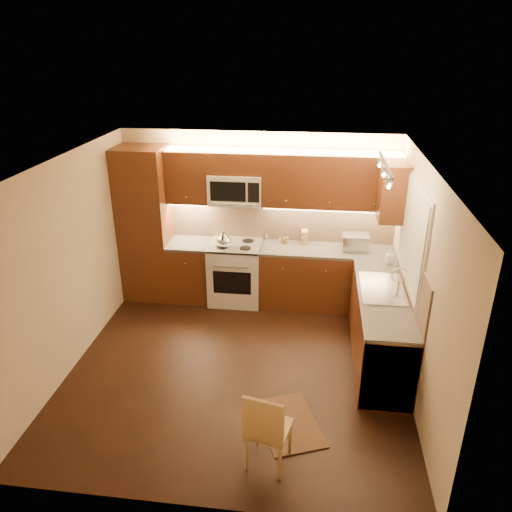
# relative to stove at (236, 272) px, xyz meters

# --- Properties ---
(floor) EXTENTS (4.00, 4.00, 0.01)m
(floor) POSITION_rel_stove_xyz_m (0.30, -1.68, -0.46)
(floor) COLOR black
(floor) RESTS_ON ground
(ceiling) EXTENTS (4.00, 4.00, 0.01)m
(ceiling) POSITION_rel_stove_xyz_m (0.30, -1.68, 2.04)
(ceiling) COLOR beige
(ceiling) RESTS_ON ground
(wall_back) EXTENTS (4.00, 0.01, 2.50)m
(wall_back) POSITION_rel_stove_xyz_m (0.30, 0.32, 0.79)
(wall_back) COLOR #C2AD8E
(wall_back) RESTS_ON ground
(wall_front) EXTENTS (4.00, 0.01, 2.50)m
(wall_front) POSITION_rel_stove_xyz_m (0.30, -3.67, 0.79)
(wall_front) COLOR #C2AD8E
(wall_front) RESTS_ON ground
(wall_left) EXTENTS (0.01, 4.00, 2.50)m
(wall_left) POSITION_rel_stove_xyz_m (-1.70, -1.68, 0.79)
(wall_left) COLOR #C2AD8E
(wall_left) RESTS_ON ground
(wall_right) EXTENTS (0.01, 4.00, 2.50)m
(wall_right) POSITION_rel_stove_xyz_m (2.30, -1.68, 0.79)
(wall_right) COLOR #C2AD8E
(wall_right) RESTS_ON ground
(pantry) EXTENTS (0.70, 0.60, 2.30)m
(pantry) POSITION_rel_stove_xyz_m (-1.35, 0.02, 0.69)
(pantry) COLOR #4A270F
(pantry) RESTS_ON floor
(base_cab_back_left) EXTENTS (0.62, 0.60, 0.86)m
(base_cab_back_left) POSITION_rel_stove_xyz_m (-0.69, 0.02, -0.03)
(base_cab_back_left) COLOR #4A270F
(base_cab_back_left) RESTS_ON floor
(counter_back_left) EXTENTS (0.62, 0.60, 0.04)m
(counter_back_left) POSITION_rel_stove_xyz_m (-0.69, 0.02, 0.42)
(counter_back_left) COLOR #353330
(counter_back_left) RESTS_ON base_cab_back_left
(base_cab_back_right) EXTENTS (1.92, 0.60, 0.86)m
(base_cab_back_right) POSITION_rel_stove_xyz_m (1.34, 0.02, -0.03)
(base_cab_back_right) COLOR #4A270F
(base_cab_back_right) RESTS_ON floor
(counter_back_right) EXTENTS (1.92, 0.60, 0.04)m
(counter_back_right) POSITION_rel_stove_xyz_m (1.34, 0.02, 0.42)
(counter_back_right) COLOR #353330
(counter_back_right) RESTS_ON base_cab_back_right
(base_cab_right) EXTENTS (0.60, 2.00, 0.86)m
(base_cab_right) POSITION_rel_stove_xyz_m (2.00, -1.28, -0.03)
(base_cab_right) COLOR #4A270F
(base_cab_right) RESTS_ON floor
(counter_right) EXTENTS (0.60, 2.00, 0.04)m
(counter_right) POSITION_rel_stove_xyz_m (2.00, -1.28, 0.42)
(counter_right) COLOR #353330
(counter_right) RESTS_ON base_cab_right
(dishwasher) EXTENTS (0.58, 0.60, 0.84)m
(dishwasher) POSITION_rel_stove_xyz_m (2.00, -1.98, -0.03)
(dishwasher) COLOR silver
(dishwasher) RESTS_ON floor
(backsplash_back) EXTENTS (3.30, 0.02, 0.60)m
(backsplash_back) POSITION_rel_stove_xyz_m (0.65, 0.31, 0.74)
(backsplash_back) COLOR tan
(backsplash_back) RESTS_ON wall_back
(backsplash_right) EXTENTS (0.02, 2.00, 0.60)m
(backsplash_right) POSITION_rel_stove_xyz_m (2.29, -1.28, 0.74)
(backsplash_right) COLOR tan
(backsplash_right) RESTS_ON wall_right
(upper_cab_back_left) EXTENTS (0.62, 0.35, 0.75)m
(upper_cab_back_left) POSITION_rel_stove_xyz_m (-0.69, 0.15, 1.42)
(upper_cab_back_left) COLOR #4A270F
(upper_cab_back_left) RESTS_ON wall_back
(upper_cab_back_right) EXTENTS (1.92, 0.35, 0.75)m
(upper_cab_back_right) POSITION_rel_stove_xyz_m (1.34, 0.15, 1.42)
(upper_cab_back_right) COLOR #4A270F
(upper_cab_back_right) RESTS_ON wall_back
(upper_cab_bridge) EXTENTS (0.76, 0.35, 0.31)m
(upper_cab_bridge) POSITION_rel_stove_xyz_m (0.00, 0.15, 1.63)
(upper_cab_bridge) COLOR #4A270F
(upper_cab_bridge) RESTS_ON wall_back
(upper_cab_right_corner) EXTENTS (0.35, 0.50, 0.75)m
(upper_cab_right_corner) POSITION_rel_stove_xyz_m (2.12, -0.28, 1.42)
(upper_cab_right_corner) COLOR #4A270F
(upper_cab_right_corner) RESTS_ON wall_right
(stove) EXTENTS (0.76, 0.65, 0.92)m
(stove) POSITION_rel_stove_xyz_m (0.00, 0.00, 0.00)
(stove) COLOR silver
(stove) RESTS_ON floor
(microwave) EXTENTS (0.76, 0.38, 0.44)m
(microwave) POSITION_rel_stove_xyz_m (0.00, 0.14, 1.26)
(microwave) COLOR silver
(microwave) RESTS_ON wall_back
(window_frame) EXTENTS (0.03, 1.44, 1.24)m
(window_frame) POSITION_rel_stove_xyz_m (2.29, -1.12, 1.14)
(window_frame) COLOR silver
(window_frame) RESTS_ON wall_right
(window_blinds) EXTENTS (0.02, 1.36, 1.16)m
(window_blinds) POSITION_rel_stove_xyz_m (2.27, -1.12, 1.14)
(window_blinds) COLOR silver
(window_blinds) RESTS_ON wall_right
(sink) EXTENTS (0.52, 0.86, 0.15)m
(sink) POSITION_rel_stove_xyz_m (2.00, -1.12, 0.52)
(sink) COLOR silver
(sink) RESTS_ON counter_right
(faucet) EXTENTS (0.20, 0.04, 0.30)m
(faucet) POSITION_rel_stove_xyz_m (2.18, -1.12, 0.59)
(faucet) COLOR silver
(faucet) RESTS_ON counter_right
(track_light_bar) EXTENTS (0.04, 1.20, 0.03)m
(track_light_bar) POSITION_rel_stove_xyz_m (1.85, -1.27, 2.00)
(track_light_bar) COLOR silver
(track_light_bar) RESTS_ON ceiling
(kettle) EXTENTS (0.22, 0.22, 0.24)m
(kettle) POSITION_rel_stove_xyz_m (-0.14, -0.13, 0.58)
(kettle) COLOR silver
(kettle) RESTS_ON stove
(toaster_oven) EXTENTS (0.38, 0.30, 0.22)m
(toaster_oven) POSITION_rel_stove_xyz_m (1.73, 0.08, 0.55)
(toaster_oven) COLOR silver
(toaster_oven) RESTS_ON counter_back_right
(knife_block) EXTENTS (0.10, 0.16, 0.20)m
(knife_block) POSITION_rel_stove_xyz_m (1.00, 0.20, 0.54)
(knife_block) COLOR #9D8147
(knife_block) RESTS_ON counter_back_right
(spice_jar_a) EXTENTS (0.06, 0.06, 0.10)m
(spice_jar_a) POSITION_rel_stove_xyz_m (0.65, 0.18, 0.49)
(spice_jar_a) COLOR silver
(spice_jar_a) RESTS_ON counter_back_right
(spice_jar_b) EXTENTS (0.05, 0.05, 0.10)m
(spice_jar_b) POSITION_rel_stove_xyz_m (0.71, 0.14, 0.49)
(spice_jar_b) COLOR brown
(spice_jar_b) RESTS_ON counter_back_right
(spice_jar_c) EXTENTS (0.04, 0.04, 0.09)m
(spice_jar_c) POSITION_rel_stove_xyz_m (0.44, 0.26, 0.49)
(spice_jar_c) COLOR silver
(spice_jar_c) RESTS_ON counter_back_right
(spice_jar_d) EXTENTS (0.05, 0.05, 0.10)m
(spice_jar_d) POSITION_rel_stove_xyz_m (0.75, 0.17, 0.49)
(spice_jar_d) COLOR olive
(spice_jar_d) RESTS_ON counter_back_right
(soap_bottle) EXTENTS (0.11, 0.11, 0.19)m
(soap_bottle) POSITION_rel_stove_xyz_m (2.16, -0.34, 0.53)
(soap_bottle) COLOR white
(soap_bottle) RESTS_ON counter_right
(rug) EXTENTS (0.83, 0.99, 0.01)m
(rug) POSITION_rel_stove_xyz_m (0.98, -2.58, -0.45)
(rug) COLOR black
(rug) RESTS_ON floor
(dining_chair) EXTENTS (0.45, 0.45, 0.86)m
(dining_chair) POSITION_rel_stove_xyz_m (0.82, -3.11, -0.03)
(dining_chair) COLOR #9D8147
(dining_chair) RESTS_ON floor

